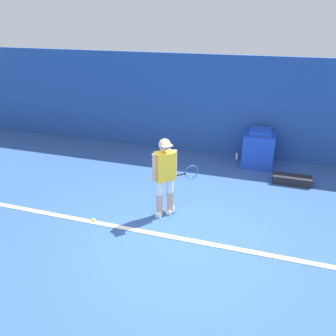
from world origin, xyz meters
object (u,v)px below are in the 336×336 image
object	(u,v)px
tennis_player	(165,174)
tennis_ball	(94,220)
covered_chair	(258,148)
equipment_bag	(292,180)
water_bottle	(237,156)

from	to	relation	value
tennis_player	tennis_ball	distance (m)	1.58
covered_chair	equipment_bag	bearing A→B (deg)	-45.67
tennis_player	covered_chair	xyz separation A→B (m)	(1.55, 2.86, -0.40)
tennis_player	equipment_bag	xyz separation A→B (m)	(2.36, 2.02, -0.75)
tennis_ball	covered_chair	distance (m)	4.47
tennis_player	covered_chair	bearing A→B (deg)	19.28
tennis_ball	equipment_bag	bearing A→B (deg)	37.03
covered_chair	water_bottle	size ratio (longest dim) A/B	4.52
water_bottle	tennis_player	bearing A→B (deg)	-108.72
tennis_player	tennis_ball	bearing A→B (deg)	166.75
tennis_ball	covered_chair	xyz separation A→B (m)	(2.74, 3.52, 0.41)
tennis_player	covered_chair	distance (m)	3.27
tennis_ball	tennis_player	bearing A→B (deg)	29.05
equipment_bag	tennis_player	bearing A→B (deg)	-139.48
covered_chair	equipment_bag	distance (m)	1.22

